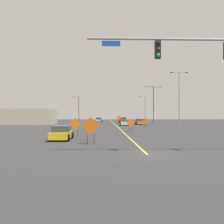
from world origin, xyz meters
The scene contains 17 objects.
ground centered at (0.00, 0.00, 0.00)m, with size 200.72×200.72×0.00m, color #38383A.
road_centre_stripe centered at (0.00, 55.75, 0.00)m, with size 0.16×111.51×0.01m.
street_lamp_far_left centered at (9.13, 59.96, 4.15)m, with size 1.91×0.24×7.46m.
street_lamp_near_right centered at (10.86, 31.19, 5.74)m, with size 3.15×0.24×9.98m.
street_lamp_far_right centered at (10.86, 55.70, 5.80)m, with size 4.47×0.24×9.89m.
street_lamp_mid_right centered at (-10.96, 72.52, 4.53)m, with size 2.14×0.24×8.18m.
construction_sign_median_far centered at (1.06, 47.76, 1.36)m, with size 1.33×0.18×2.13m.
construction_sign_right_lane centered at (1.08, 20.36, 1.12)m, with size 1.19×0.11×1.80m.
construction_sign_left_shoulder centered at (-5.69, 13.18, 1.30)m, with size 1.30×0.23×2.05m.
construction_sign_median_near centered at (-3.66, 5.54, 1.40)m, with size 1.40×0.16×2.20m.
construction_sign_right_shoulder centered at (4.64, 29.92, 1.08)m, with size 1.14×0.23×1.74m.
car_silver_distant centered at (-4.03, 65.02, 0.64)m, with size 2.18×4.45×1.34m.
car_red_passing centered at (2.79, 58.44, 0.70)m, with size 2.26×4.04×1.47m.
car_white_far centered at (1.85, 40.23, 0.61)m, with size 2.09×4.23×1.27m.
car_yellow_mid centered at (-6.62, 9.47, 0.61)m, with size 1.95×4.17×1.33m.
car_orange_near centered at (5.63, 44.80, 0.62)m, with size 2.01×4.58×1.30m.
roadside_building_west centered at (-19.97, 46.34, 1.79)m, with size 11.97×7.09×3.58m.
Camera 1 is at (-2.63, -15.87, 2.46)m, focal length 42.74 mm.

